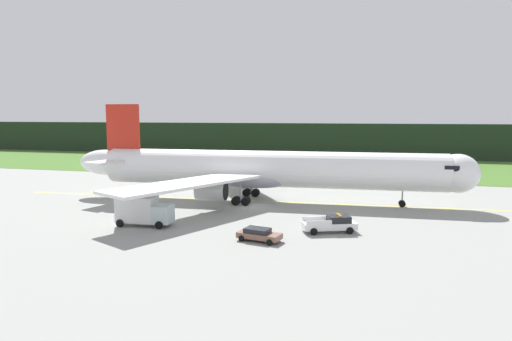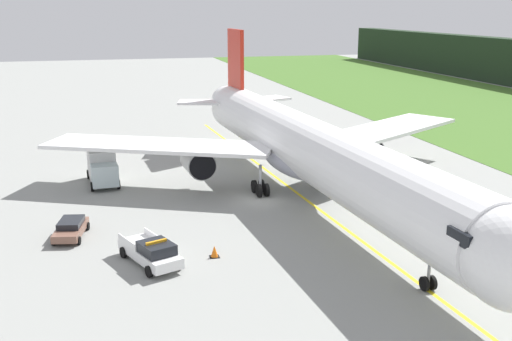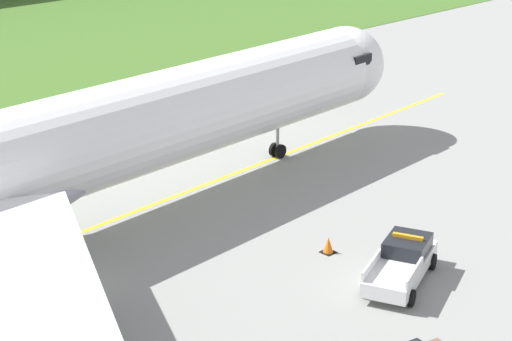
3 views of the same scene
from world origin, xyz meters
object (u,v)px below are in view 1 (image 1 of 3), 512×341
Objects in this scene: ops_pickup_truck at (331,224)px; apron_cone at (333,219)px; airliner at (264,170)px; staff_car at (259,234)px; catering_truck at (143,210)px.

ops_pickup_truck is 7.38× the size of apron_cone.
airliner is 70.82× the size of apron_cone.
staff_car is 5.65× the size of apron_cone.
ops_pickup_truck is 1.31× the size of staff_car.
catering_truck reaches higher than ops_pickup_truck.
apron_cone is at bearing -43.92° from airliner.
staff_car is (14.31, -2.68, -1.07)m from catering_truck.
catering_truck is 14.60m from staff_car.
staff_car is 11.62m from apron_cone.
apron_cone is (10.84, -10.44, -4.25)m from airliner.
catering_truck is 1.37× the size of staff_car.
staff_car reaches higher than apron_cone.
ops_pickup_truck is at bearing -53.18° from airliner.
airliner is at bearing 60.03° from catering_truck.
ops_pickup_truck is 0.95× the size of catering_truck.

